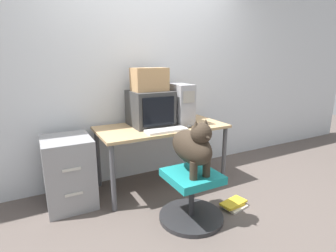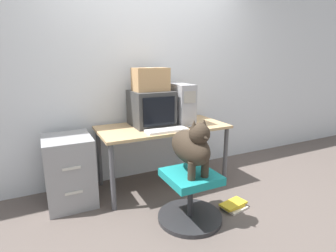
% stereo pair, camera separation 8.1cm
% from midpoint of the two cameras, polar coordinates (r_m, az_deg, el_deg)
% --- Properties ---
extents(ground_plane, '(12.00, 12.00, 0.00)m').
position_cam_midpoint_polar(ground_plane, '(2.95, 1.08, -15.06)').
color(ground_plane, '#564C47').
extents(wall_back, '(8.00, 0.05, 2.60)m').
position_cam_midpoint_polar(wall_back, '(3.27, -5.46, 11.58)').
color(wall_back, silver).
rests_on(wall_back, ground_plane).
extents(desk, '(1.45, 0.70, 0.72)m').
position_cam_midpoint_polar(desk, '(3.00, -2.11, -1.47)').
color(desk, tan).
rests_on(desk, ground_plane).
extents(crt_monitor, '(0.44, 0.45, 0.39)m').
position_cam_midpoint_polar(crt_monitor, '(2.98, -4.70, 3.86)').
color(crt_monitor, '#383838').
rests_on(crt_monitor, desk).
extents(pc_tower, '(0.20, 0.48, 0.46)m').
position_cam_midpoint_polar(pc_tower, '(3.12, 1.42, 4.98)').
color(pc_tower, '#99999E').
rests_on(pc_tower, desk).
extents(keyboard, '(0.45, 0.16, 0.03)m').
position_cam_midpoint_polar(keyboard, '(2.75, -1.21, -0.89)').
color(keyboard, silver).
rests_on(keyboard, desk).
extents(computer_mouse, '(0.06, 0.05, 0.03)m').
position_cam_midpoint_polar(computer_mouse, '(2.89, 3.90, -0.10)').
color(computer_mouse, '#333333').
rests_on(computer_mouse, desk).
extents(office_chair, '(0.60, 0.60, 0.46)m').
position_cam_midpoint_polar(office_chair, '(2.49, 4.19, -15.14)').
color(office_chair, '#262628').
rests_on(office_chair, ground_plane).
extents(dog, '(0.24, 0.53, 0.51)m').
position_cam_midpoint_polar(dog, '(2.29, 4.45, -4.32)').
color(dog, '#33281E').
rests_on(dog, office_chair).
extents(filing_cabinet, '(0.46, 0.53, 0.70)m').
position_cam_midpoint_polar(filing_cabinet, '(2.87, -21.57, -9.23)').
color(filing_cabinet, gray).
rests_on(filing_cabinet, ground_plane).
extents(cardboard_box, '(0.38, 0.24, 0.25)m').
position_cam_midpoint_polar(cardboard_box, '(2.94, -4.85, 10.07)').
color(cardboard_box, tan).
rests_on(cardboard_box, crt_monitor).
extents(book_stack_floor, '(0.29, 0.21, 0.06)m').
position_cam_midpoint_polar(book_stack_floor, '(2.82, 13.24, -16.27)').
color(book_stack_floor, silver).
rests_on(book_stack_floor, ground_plane).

